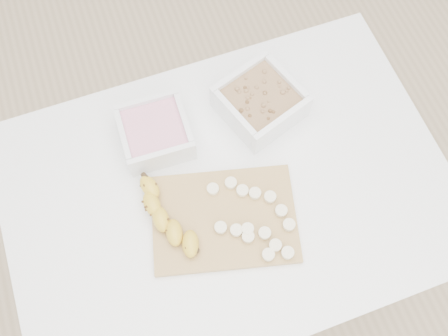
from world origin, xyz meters
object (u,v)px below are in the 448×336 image
object	(u,v)px
table	(228,203)
cutting_board	(224,219)
banana	(168,218)
bowl_granola	(260,102)
bowl_yogurt	(155,132)

from	to	relation	value
table	cutting_board	distance (m)	0.13
cutting_board	banana	world-z (taller)	banana
banana	table	bearing A→B (deg)	6.08
table	bowl_granola	world-z (taller)	bowl_granola
banana	bowl_granola	bearing A→B (deg)	29.37
cutting_board	banana	xyz separation A→B (m)	(-0.11, 0.03, 0.03)
bowl_yogurt	bowl_granola	distance (m)	0.25
bowl_granola	table	bearing A→B (deg)	-130.00
table	cutting_board	xyz separation A→B (m)	(-0.03, -0.06, 0.10)
bowl_yogurt	banana	size ratio (longest dim) A/B	0.77
bowl_granola	cutting_board	xyz separation A→B (m)	(-0.17, -0.23, -0.03)
bowl_granola	bowl_yogurt	bearing A→B (deg)	177.86
table	bowl_granola	size ratio (longest dim) A/B	4.67
bowl_yogurt	bowl_granola	bearing A→B (deg)	-2.14
bowl_granola	banana	world-z (taller)	bowl_granola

